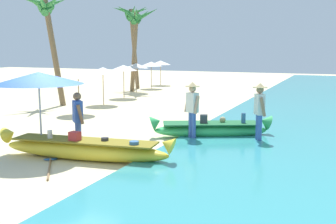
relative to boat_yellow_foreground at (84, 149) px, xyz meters
name	(u,v)px	position (x,y,z in m)	size (l,w,h in m)	color
ground_plane	(62,153)	(-0.97, 0.33, -0.29)	(80.00, 80.00, 0.00)	beige
boat_yellow_foreground	(84,149)	(0.00, 0.00, 0.00)	(4.89, 1.27, 0.81)	yellow
boat_green_midground	(211,129)	(2.21, 3.87, -0.01)	(3.80, 2.26, 0.80)	#38B760
person_vendor_hatted	(192,107)	(1.81, 3.19, 0.77)	(0.58, 0.46, 1.84)	#3D5BA8
person_tourist_customer	(78,119)	(-0.58, 0.58, 0.66)	(0.54, 0.52, 1.67)	#3D5BA8
person_vendor_assistant	(259,108)	(3.78, 3.69, 0.77)	(0.47, 0.58, 1.83)	#3D5BA8
patio_umbrella_large	(39,78)	(-1.43, 0.06, 1.77)	(2.38, 2.38, 2.24)	#B7B7BC
parasol_row_0	(78,74)	(-4.53, 6.24, 1.46)	(1.60, 1.60, 1.91)	#8E6B47
parasol_row_1	(103,70)	(-5.14, 9.24, 1.46)	(1.60, 1.60, 1.91)	#8E6B47
parasol_row_2	(124,68)	(-5.59, 12.19, 1.46)	(1.60, 1.60, 1.91)	#8E6B47
parasol_row_3	(136,66)	(-6.24, 15.02, 1.46)	(1.60, 1.60, 1.91)	#8E6B47
parasol_row_4	(151,64)	(-6.57, 18.01, 1.46)	(1.60, 1.60, 1.91)	#8E6B47
parasol_row_5	(161,63)	(-7.07, 20.76, 1.46)	(1.60, 1.60, 1.91)	#8E6B47
palm_tree_tall_inland	(132,20)	(-7.91, 17.67, 4.51)	(2.45, 2.71, 5.91)	brown
palm_tree_leaning_seaward	(46,16)	(-7.67, 8.19, 4.16)	(2.37, 2.57, 5.56)	brown
palm_tree_mid_cluster	(137,25)	(-6.50, 15.67, 4.04)	(2.76, 2.38, 5.53)	brown
paddle	(50,165)	(-0.44, -0.84, -0.26)	(1.27, 1.61, 0.05)	#8E6B47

